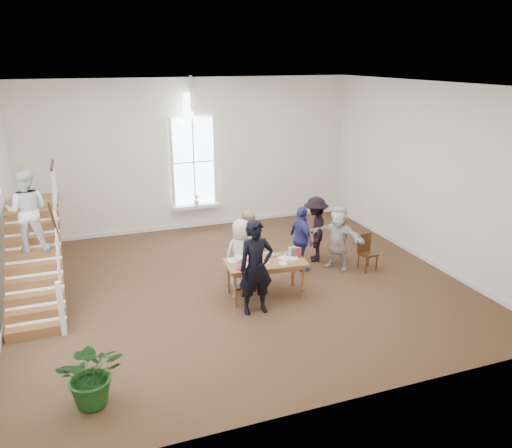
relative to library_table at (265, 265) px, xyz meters
name	(u,v)px	position (x,y,z in m)	size (l,w,h in m)	color
ground	(240,284)	(-0.34, 0.69, -0.73)	(10.00, 10.00, 0.00)	#452E1B
room_shell	(196,215)	(-0.34, 5.08, -0.33)	(10.49, 10.00, 10.00)	white
staircase	(31,230)	(-4.68, 1.44, 0.89)	(1.10, 4.10, 2.92)	brown
library_table	(265,265)	(0.00, 0.00, 0.00)	(1.80, 1.00, 0.87)	brown
police_officer	(256,267)	(-0.44, -0.65, 0.27)	(0.73, 0.48, 2.00)	black
elderly_woman	(242,254)	(-0.34, 0.60, 0.08)	(0.79, 0.51, 1.62)	beige
person_yellow	(247,244)	(-0.04, 1.10, 0.11)	(0.81, 0.63, 1.67)	#D3CB84
woman_cluster_a	(301,239)	(1.34, 1.00, 0.09)	(0.96, 0.40, 1.64)	#3A3886
woman_cluster_b	(315,229)	(1.94, 1.45, 0.12)	(1.10, 0.63, 1.70)	black
woman_cluster_c	(338,237)	(2.24, 0.80, 0.09)	(1.51, 0.48, 1.63)	beige
floor_plant	(92,373)	(-3.74, -2.55, -0.19)	(0.97, 0.84, 1.08)	#163E13
side_chair	(366,250)	(2.89, 0.51, -0.23)	(0.43, 0.43, 0.91)	#32170D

